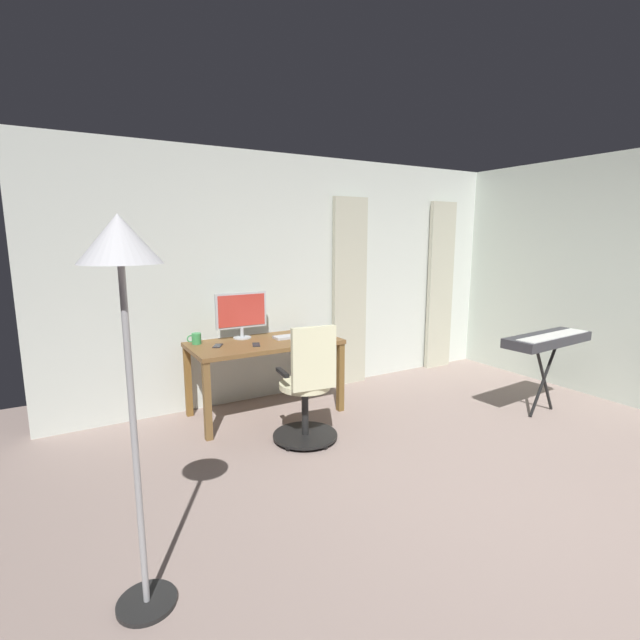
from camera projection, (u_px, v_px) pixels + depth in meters
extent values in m
plane|color=gray|center=(551.00, 534.00, 2.72)|extent=(8.11, 8.11, 0.00)
cube|color=silver|center=(302.00, 277.00, 5.14)|extent=(5.41, 0.10, 2.60)
cube|color=#B9B8A1|center=(440.00, 286.00, 6.08)|extent=(0.40, 0.06, 2.18)
cube|color=#B9B8A1|center=(350.00, 293.00, 5.36)|extent=(0.44, 0.06, 2.18)
cube|color=brown|center=(265.00, 343.00, 4.47)|extent=(1.44, 0.72, 0.04)
cube|color=brown|center=(340.00, 377.00, 4.60)|extent=(0.06, 0.06, 0.70)
cube|color=brown|center=(207.00, 401.00, 3.93)|extent=(0.06, 0.06, 0.70)
cube|color=brown|center=(310.00, 363.00, 5.14)|extent=(0.06, 0.06, 0.70)
cube|color=brown|center=(188.00, 382.00, 4.47)|extent=(0.06, 0.06, 0.70)
cylinder|color=black|center=(305.00, 435.00, 3.99)|extent=(0.56, 0.56, 0.02)
sphere|color=black|center=(332.00, 432.00, 4.09)|extent=(0.05, 0.05, 0.05)
sphere|color=black|center=(303.00, 425.00, 4.24)|extent=(0.05, 0.05, 0.05)
sphere|color=black|center=(277.00, 434.00, 4.04)|extent=(0.05, 0.05, 0.05)
sphere|color=black|center=(288.00, 448.00, 3.77)|extent=(0.05, 0.05, 0.05)
sphere|color=black|center=(325.00, 447.00, 3.80)|extent=(0.05, 0.05, 0.05)
cylinder|color=black|center=(305.00, 412.00, 3.95)|extent=(0.06, 0.06, 0.43)
cylinder|color=beige|center=(305.00, 385.00, 3.91)|extent=(0.49, 0.49, 0.05)
cube|color=beige|center=(314.00, 358.00, 3.67)|extent=(0.38, 0.09, 0.52)
cube|color=black|center=(282.00, 372.00, 3.80)|extent=(0.07, 0.24, 0.03)
cube|color=black|center=(326.00, 367.00, 3.96)|extent=(0.07, 0.24, 0.03)
cylinder|color=#B7BCC1|center=(242.00, 338.00, 4.60)|extent=(0.18, 0.18, 0.01)
cylinder|color=#B7BCC1|center=(242.00, 332.00, 4.59)|extent=(0.04, 0.04, 0.09)
cube|color=#B7BCC1|center=(241.00, 310.00, 4.55)|extent=(0.53, 0.03, 0.36)
cube|color=#CC3D33|center=(242.00, 310.00, 4.54)|extent=(0.48, 0.01, 0.31)
cube|color=#B7BCC1|center=(295.00, 336.00, 4.64)|extent=(0.43, 0.14, 0.02)
cube|color=#232328|center=(256.00, 345.00, 4.30)|extent=(0.11, 0.16, 0.01)
cube|color=#232328|center=(218.00, 346.00, 4.26)|extent=(0.13, 0.16, 0.01)
cylinder|color=#3D9951|center=(196.00, 339.00, 4.33)|extent=(0.09, 0.09, 0.11)
torus|color=#3D9951|center=(191.00, 339.00, 4.31)|extent=(0.07, 0.01, 0.07)
cylinder|color=black|center=(544.00, 379.00, 4.53)|extent=(0.40, 0.06, 0.72)
cylinder|color=black|center=(544.00, 379.00, 4.53)|extent=(0.40, 0.06, 0.72)
cube|color=#333338|center=(548.00, 339.00, 4.46)|extent=(1.06, 0.39, 0.09)
cube|color=white|center=(554.00, 335.00, 4.40)|extent=(0.97, 0.24, 0.01)
cylinder|color=black|center=(147.00, 602.00, 2.19)|extent=(0.28, 0.28, 0.02)
cylinder|color=#A5A5A8|center=(135.00, 446.00, 2.05)|extent=(0.03, 0.03, 1.63)
cone|color=silver|center=(119.00, 239.00, 1.89)|extent=(0.34, 0.34, 0.21)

